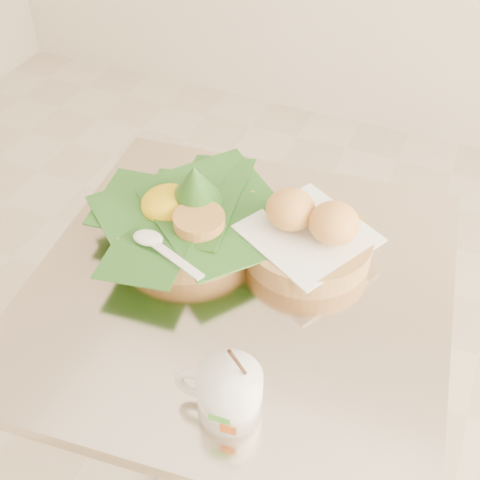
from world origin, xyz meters
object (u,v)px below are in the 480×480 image
at_px(rice_basket, 188,213).
at_px(coffee_mug, 228,392).
at_px(bread_basket, 309,235).
at_px(cafe_table, 241,358).

xyz_separation_m(rice_basket, coffee_mug, (0.22, -0.31, -0.00)).
distance_m(rice_basket, bread_basket, 0.22).
bearing_deg(coffee_mug, bread_basket, 90.09).
height_order(cafe_table, rice_basket, rice_basket).
bearing_deg(cafe_table, bread_basket, 53.96).
xyz_separation_m(rice_basket, bread_basket, (0.22, 0.03, -0.00)).
relative_size(cafe_table, bread_basket, 3.00).
bearing_deg(cafe_table, rice_basket, 150.88).
distance_m(rice_basket, coffee_mug, 0.38).
distance_m(bread_basket, coffee_mug, 0.34).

